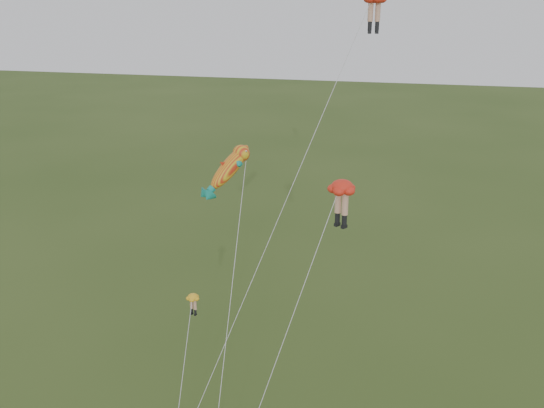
# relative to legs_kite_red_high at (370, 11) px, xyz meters

# --- Properties ---
(legs_kite_red_high) EXTENTS (9.22, 13.25, 23.76)m
(legs_kite_red_high) POSITION_rel_legs_kite_red_high_xyz_m (0.00, 0.00, 0.00)
(legs_kite_red_high) COLOR red
(legs_kite_red_high) RESTS_ON ground
(legs_kite_red_mid) EXTENTS (5.64, 7.59, 15.75)m
(legs_kite_red_mid) POSITION_rel_legs_kite_red_high_xyz_m (-0.25, -8.93, -7.77)
(legs_kite_red_mid) COLOR red
(legs_kite_red_mid) RESTS_ON ground
(legs_kite_yellow) EXTENTS (2.18, 9.87, 7.84)m
(legs_kite_yellow) POSITION_rel_legs_kite_red_high_xyz_m (-8.34, -7.24, -15.80)
(legs_kite_yellow) COLOR gold
(legs_kite_yellow) RESTS_ON ground
(fish_kite) EXTENTS (2.45, 7.89, 16.86)m
(fish_kite) POSITION_rel_legs_kite_red_high_xyz_m (-5.83, -7.50, -7.21)
(fish_kite) COLOR gold
(fish_kite) RESTS_ON ground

